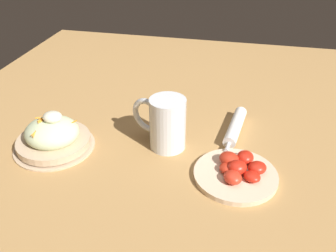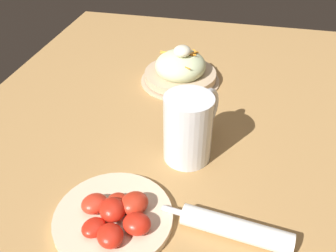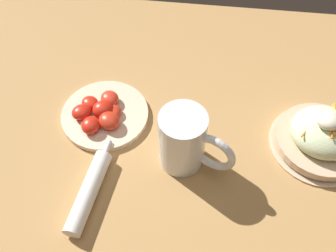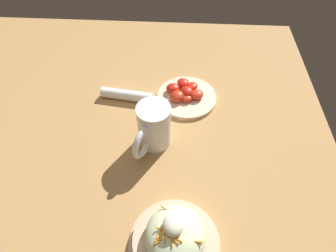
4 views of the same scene
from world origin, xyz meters
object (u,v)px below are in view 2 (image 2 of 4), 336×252
object	(u,v)px
salad_plate	(180,70)
beer_mug	(189,130)
napkin_roll	(235,228)
tomato_plate	(115,216)

from	to	relation	value
salad_plate	beer_mug	size ratio (longest dim) A/B	1.36
salad_plate	napkin_roll	distance (m)	0.50
tomato_plate	napkin_roll	bearing A→B (deg)	-85.15
beer_mug	napkin_roll	distance (m)	0.21
beer_mug	tomato_plate	distance (m)	0.22
napkin_roll	beer_mug	bearing A→B (deg)	31.15
salad_plate	napkin_roll	size ratio (longest dim) A/B	1.00
beer_mug	napkin_roll	world-z (taller)	beer_mug
napkin_roll	tomato_plate	size ratio (longest dim) A/B	1.07
salad_plate	tomato_plate	bearing A→B (deg)	178.05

